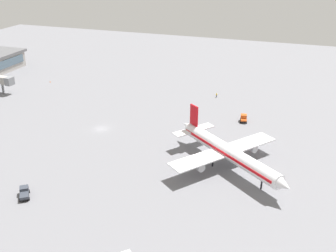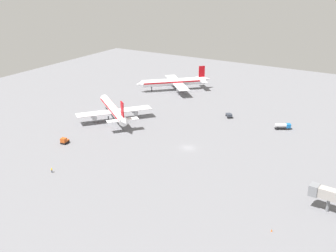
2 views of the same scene
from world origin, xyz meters
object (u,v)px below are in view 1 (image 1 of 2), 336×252
at_px(pushback_tractor, 24,193).
at_px(ground_crew_worker, 217,95).
at_px(airplane_taxiing, 228,152).
at_px(safety_cone_near_gate, 50,81).
at_px(baggage_tug, 244,118).

height_order(pushback_tractor, ground_crew_worker, pushback_tractor).
xyz_separation_m(airplane_taxiing, safety_cone_near_gate, (-44.81, -84.65, -4.15)).
bearing_deg(pushback_tractor, airplane_taxiing, -92.39).
distance_m(baggage_tug, safety_cone_near_gate, 85.35).
bearing_deg(airplane_taxiing, pushback_tractor, -107.78).
bearing_deg(safety_cone_near_gate, baggage_tug, 80.33).
relative_size(airplane_taxiing, safety_cone_near_gate, 56.45).
bearing_deg(safety_cone_near_gate, pushback_tractor, 30.68).
bearing_deg(baggage_tug, pushback_tractor, 135.75).
distance_m(ground_crew_worker, safety_cone_near_gate, 70.97).
distance_m(airplane_taxiing, ground_crew_worker, 51.97).
bearing_deg(airplane_taxiing, safety_cone_near_gate, -170.05).
relative_size(airplane_taxiing, ground_crew_worker, 20.28).
relative_size(baggage_tug, ground_crew_worker, 2.08).
bearing_deg(airplane_taxiing, ground_crew_worker, 143.36).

